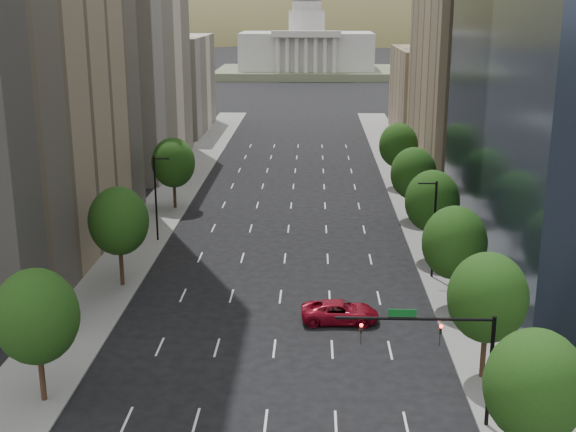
# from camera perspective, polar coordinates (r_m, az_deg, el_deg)

# --- Properties ---
(sidewalk_left) EXTENTS (6.00, 200.00, 0.15)m
(sidewalk_left) POSITION_cam_1_polar(r_m,az_deg,el_deg) (76.00, -12.01, -2.95)
(sidewalk_left) COLOR slate
(sidewalk_left) RESTS_ON ground
(sidewalk_right) EXTENTS (6.00, 200.00, 0.15)m
(sidewalk_right) POSITION_cam_1_polar(r_m,az_deg,el_deg) (74.89, 11.72, -3.22)
(sidewalk_right) COLOR slate
(sidewalk_right) RESTS_ON ground
(midrise_cream_left) EXTENTS (14.00, 30.00, 35.00)m
(midrise_cream_left) POSITION_cam_1_polar(r_m,az_deg,el_deg) (116.32, -12.09, 12.23)
(midrise_cream_left) COLOR beige
(midrise_cream_left) RESTS_ON ground
(filler_left) EXTENTS (14.00, 26.00, 18.00)m
(filler_left) POSITION_cam_1_polar(r_m,az_deg,el_deg) (149.15, -8.87, 9.82)
(filler_left) COLOR beige
(filler_left) RESTS_ON ground
(parking_tan_right) EXTENTS (14.00, 30.00, 30.00)m
(parking_tan_right) POSITION_cam_1_polar(r_m,az_deg,el_deg) (112.39, 13.65, 10.74)
(parking_tan_right) COLOR #8C7759
(parking_tan_right) RESTS_ON ground
(filler_right) EXTENTS (14.00, 26.00, 16.00)m
(filler_right) POSITION_cam_1_polar(r_m,az_deg,el_deg) (145.40, 10.92, 9.17)
(filler_right) COLOR #8C7759
(filler_right) RESTS_ON ground
(tree_right_0) EXTENTS (5.20, 5.20, 8.39)m
(tree_right_0) POSITION_cam_1_polar(r_m,az_deg,el_deg) (41.05, 18.12, -12.09)
(tree_right_0) COLOR #382316
(tree_right_0) RESTS_ON ground
(tree_right_1) EXTENTS (5.20, 5.20, 8.75)m
(tree_right_1) POSITION_cam_1_polar(r_m,az_deg,el_deg) (50.58, 14.82, -5.97)
(tree_right_1) COLOR #382316
(tree_right_1) RESTS_ON ground
(tree_right_2) EXTENTS (5.20, 5.20, 8.61)m
(tree_right_2) POSITION_cam_1_polar(r_m,az_deg,el_deg) (61.70, 12.44, -1.98)
(tree_right_2) COLOR #382316
(tree_right_2) RESTS_ON ground
(tree_right_3) EXTENTS (5.20, 5.20, 8.89)m
(tree_right_3) POSITION_cam_1_polar(r_m,az_deg,el_deg) (72.98, 10.82, 1.10)
(tree_right_3) COLOR #382316
(tree_right_3) RESTS_ON ground
(tree_right_4) EXTENTS (5.20, 5.20, 8.46)m
(tree_right_4) POSITION_cam_1_polar(r_m,az_deg,el_deg) (86.56, 9.44, 3.18)
(tree_right_4) COLOR #382316
(tree_right_4) RESTS_ON ground
(tree_right_5) EXTENTS (5.20, 5.20, 8.75)m
(tree_right_5) POSITION_cam_1_polar(r_m,az_deg,el_deg) (102.07, 8.33, 5.30)
(tree_right_5) COLOR #382316
(tree_right_5) RESTS_ON ground
(tree_left_0) EXTENTS (5.20, 5.20, 8.75)m
(tree_left_0) POSITION_cam_1_polar(r_m,az_deg,el_deg) (48.57, -18.45, -7.20)
(tree_left_0) COLOR #382316
(tree_left_0) RESTS_ON ground
(tree_left_1) EXTENTS (5.20, 5.20, 8.97)m
(tree_left_1) POSITION_cam_1_polar(r_m,az_deg,el_deg) (66.50, -12.65, -0.38)
(tree_left_1) COLOR #382316
(tree_left_1) RESTS_ON ground
(tree_left_2) EXTENTS (5.20, 5.20, 8.68)m
(tree_left_2) POSITION_cam_1_polar(r_m,az_deg,el_deg) (91.22, -8.64, 3.99)
(tree_left_2) COLOR #382316
(tree_left_2) RESTS_ON ground
(streetlight_rn) EXTENTS (1.70, 0.20, 9.00)m
(streetlight_rn) POSITION_cam_1_polar(r_m,az_deg,el_deg) (68.41, 10.92, -0.80)
(streetlight_rn) COLOR black
(streetlight_rn) RESTS_ON ground
(streetlight_ln) EXTENTS (1.70, 0.20, 9.00)m
(streetlight_ln) POSITION_cam_1_polar(r_m,az_deg,el_deg) (78.88, -9.90, 1.46)
(streetlight_ln) COLOR black
(streetlight_ln) RESTS_ON ground
(traffic_signal) EXTENTS (9.12, 0.40, 7.38)m
(traffic_signal) POSITION_cam_1_polar(r_m,az_deg,el_deg) (44.72, 12.03, -9.54)
(traffic_signal) COLOR black
(traffic_signal) RESTS_ON ground
(capitol) EXTENTS (60.00, 40.00, 35.20)m
(capitol) POSITION_cam_1_polar(r_m,az_deg,el_deg) (259.96, 1.41, 12.37)
(capitol) COLOR #596647
(capitol) RESTS_ON ground
(foothills) EXTENTS (720.00, 413.00, 263.00)m
(foothills) POSITION_cam_1_polar(r_m,az_deg,el_deg) (613.14, 5.03, 9.94)
(foothills) COLOR brown
(foothills) RESTS_ON ground
(car_red_far) EXTENTS (6.12, 2.95, 1.68)m
(car_red_far) POSITION_cam_1_polar(r_m,az_deg,el_deg) (59.46, 3.93, -7.22)
(car_red_far) COLOR maroon
(car_red_far) RESTS_ON ground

